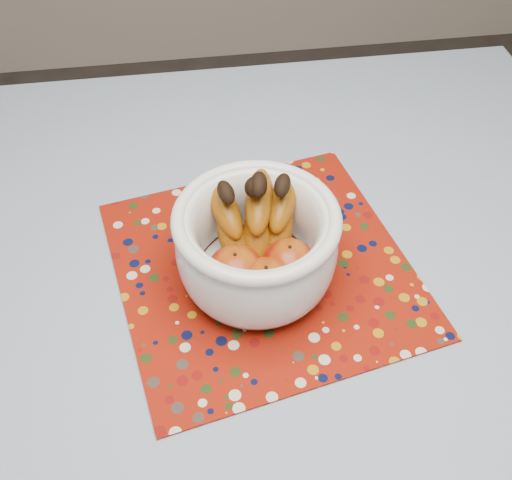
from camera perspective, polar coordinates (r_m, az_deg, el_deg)
The scene contains 4 objects.
table at distance 0.98m, azimuth 1.37°, elevation -9.13°, with size 1.20×1.20×0.75m.
tablecloth at distance 0.91m, azimuth 1.46°, elevation -6.31°, with size 1.32×1.32×0.01m, color slate.
placemat at distance 0.95m, azimuth 0.65°, elevation -2.61°, with size 0.45×0.45×0.00m, color maroon.
fruit_bowl at distance 0.87m, azimuth 0.13°, elevation 0.03°, with size 0.24×0.24×0.18m.
Camera 1 is at (-0.10, -0.53, 1.49)m, focal length 42.00 mm.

